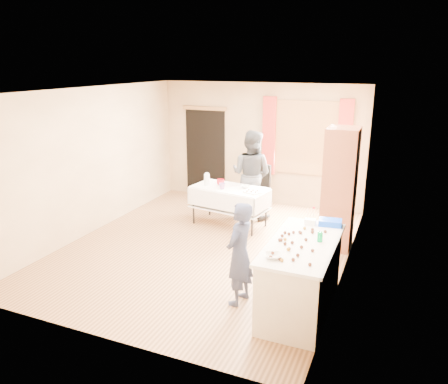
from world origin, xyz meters
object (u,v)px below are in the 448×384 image
at_px(cabinet, 339,189).
at_px(counter, 301,276).
at_px(woman, 251,174).
at_px(party_table, 229,203).
at_px(girl, 239,254).
at_px(chair, 257,198).

height_order(cabinet, counter, cabinet).
bearing_deg(woman, counter, 127.79).
bearing_deg(cabinet, party_table, 173.43).
relative_size(party_table, woman, 0.86).
bearing_deg(girl, woman, -155.12).
xyz_separation_m(party_table, woman, (0.21, 0.63, 0.43)).
bearing_deg(woman, cabinet, 162.87).
xyz_separation_m(girl, woman, (-0.97, 3.18, 0.20)).
distance_m(cabinet, girl, 2.49).
bearing_deg(party_table, woman, 79.57).
bearing_deg(party_table, chair, 83.82).
relative_size(counter, party_table, 1.09).
xyz_separation_m(party_table, girl, (1.17, -2.55, 0.23)).
bearing_deg(cabinet, chair, 146.80).
xyz_separation_m(cabinet, woman, (-1.83, 0.86, -0.14)).
bearing_deg(woman, girl, 114.98).
relative_size(counter, chair, 1.66).
relative_size(girl, woman, 0.78).
relative_size(cabinet, chair, 2.03).
bearing_deg(chair, party_table, -80.37).
distance_m(chair, girl, 3.64).
bearing_deg(counter, girl, -169.43).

